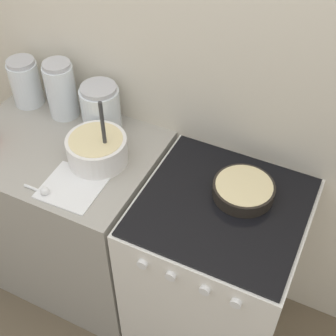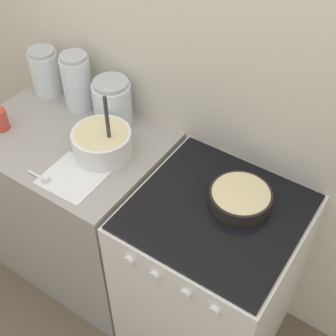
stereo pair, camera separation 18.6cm
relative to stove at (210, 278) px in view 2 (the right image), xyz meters
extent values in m
cube|color=beige|center=(-0.34, 0.34, 0.73)|extent=(4.70, 0.05, 2.40)
cube|color=#9E998E|center=(-0.77, 0.00, 0.00)|extent=(0.85, 0.63, 0.93)
cube|color=white|center=(0.00, 0.00, -0.01)|extent=(0.65, 0.63, 0.92)
cube|color=black|center=(0.00, 0.00, 0.46)|extent=(0.63, 0.61, 0.01)
cylinder|color=white|center=(-0.18, -0.32, 0.39)|extent=(0.04, 0.02, 0.04)
cylinder|color=white|center=(-0.07, -0.32, 0.39)|extent=(0.04, 0.02, 0.04)
cylinder|color=white|center=(0.07, -0.32, 0.39)|extent=(0.04, 0.02, 0.04)
cylinder|color=white|center=(0.18, -0.32, 0.39)|extent=(0.04, 0.02, 0.04)
cylinder|color=white|center=(-0.56, 0.01, 0.52)|extent=(0.25, 0.25, 0.12)
cylinder|color=beige|center=(-0.56, 0.01, 0.55)|extent=(0.22, 0.22, 0.06)
cylinder|color=#333333|center=(-0.52, 0.01, 0.63)|extent=(0.02, 0.02, 0.29)
cylinder|color=black|center=(0.05, 0.08, 0.49)|extent=(0.24, 0.24, 0.05)
cylinder|color=beige|center=(0.05, 0.08, 0.50)|extent=(0.22, 0.22, 0.05)
cylinder|color=silver|center=(-1.07, 0.21, 0.57)|extent=(0.14, 0.14, 0.21)
cylinder|color=olive|center=(-1.07, 0.21, 0.53)|extent=(0.12, 0.12, 0.13)
cylinder|color=#B2B2B7|center=(-1.07, 0.21, 0.69)|extent=(0.13, 0.13, 0.02)
cylinder|color=silver|center=(-0.87, 0.21, 0.59)|extent=(0.14, 0.14, 0.25)
cylinder|color=white|center=(-0.87, 0.21, 0.54)|extent=(0.12, 0.12, 0.15)
cylinder|color=#B2B2B7|center=(-0.87, 0.21, 0.73)|extent=(0.12, 0.12, 0.02)
cylinder|color=silver|center=(-0.66, 0.21, 0.56)|extent=(0.17, 0.17, 0.19)
cylinder|color=tan|center=(-0.66, 0.21, 0.52)|extent=(0.15, 0.15, 0.12)
cylinder|color=#B2B2B7|center=(-0.66, 0.21, 0.67)|extent=(0.16, 0.16, 0.02)
cylinder|color=#CC3F33|center=(-1.05, -0.12, 0.52)|extent=(0.07, 0.07, 0.10)
cube|color=white|center=(-0.57, -0.17, 0.47)|extent=(0.24, 0.23, 0.01)
cylinder|color=white|center=(-0.70, -0.25, 0.47)|extent=(0.09, 0.01, 0.01)
sphere|color=white|center=(-0.65, -0.25, 0.49)|extent=(0.04, 0.04, 0.04)
camera|label=1|loc=(0.32, -1.15, 1.83)|focal=50.00mm
camera|label=2|loc=(0.48, -1.06, 1.83)|focal=50.00mm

